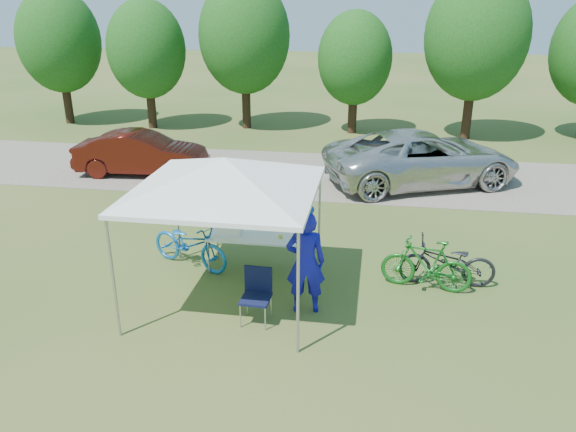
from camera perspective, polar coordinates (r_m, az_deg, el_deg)
name	(u,v)px	position (r m, az deg, el deg)	size (l,w,h in m)	color
ground	(230,298)	(10.71, -5.90, -8.27)	(100.00, 100.00, 0.00)	#2D5119
gravel_strip	(294,173)	(17.94, 0.60, 4.35)	(24.00, 5.00, 0.02)	gray
canopy	(224,162)	(9.68, -6.49, 5.49)	(4.53, 4.53, 3.00)	#A5A5AA
treeline	(310,43)	(23.24, 2.23, 17.12)	(24.89, 4.28, 6.30)	#382314
folding_table	(254,237)	(11.43, -3.50, -2.18)	(1.84, 0.77, 0.76)	white
folding_chair	(257,290)	(9.76, -3.17, -7.51)	(0.51, 0.52, 0.96)	black
cooler	(230,226)	(11.46, -5.88, -0.99)	(0.50, 0.34, 0.36)	white
ice_cream_cup	(281,237)	(11.26, -0.76, -2.11)	(0.09, 0.09, 0.06)	#CED231
cyclist	(306,262)	(9.84, 1.80, -4.74)	(0.69, 0.46, 1.90)	#1313A0
bike_blue	(190,244)	(11.81, -9.94, -2.81)	(0.67, 1.91, 1.01)	#1565B7
bike_green	(426,264)	(11.06, 13.87, -4.79)	(0.49, 1.72, 1.03)	#16661E
bike_dark	(447,263)	(11.31, 15.87, -4.58)	(0.64, 1.84, 0.97)	black
minivan	(422,158)	(17.17, 13.47, 5.78)	(2.65, 5.74, 1.60)	silver
sedan	(141,153)	(18.29, -14.66, 6.20)	(1.42, 4.06, 1.34)	#44120B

